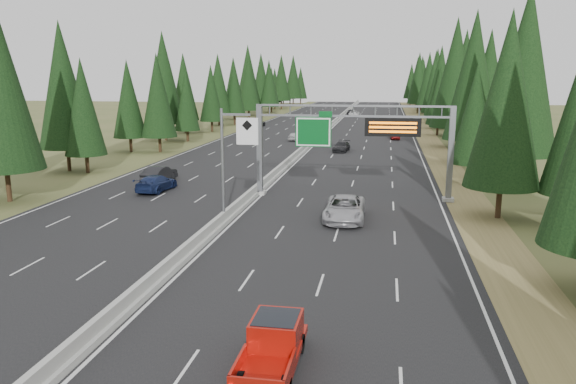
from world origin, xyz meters
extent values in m
cube|color=black|center=(0.00, 80.00, 0.04)|extent=(32.00, 260.00, 0.08)
cube|color=olive|center=(17.80, 80.00, 0.03)|extent=(3.60, 260.00, 0.06)
cube|color=#4A5728|center=(-17.80, 80.00, 0.03)|extent=(3.60, 260.00, 0.06)
cube|color=#999994|center=(0.00, 80.00, 0.23)|extent=(0.70, 260.00, 0.30)
cube|color=#999994|center=(0.00, 80.00, 0.63)|extent=(0.30, 260.00, 0.60)
cube|color=slate|center=(0.35, 35.00, 3.98)|extent=(0.45, 0.45, 7.80)
cube|color=#999994|center=(0.35, 35.00, 0.23)|extent=(0.90, 0.90, 0.30)
cube|color=slate|center=(16.20, 35.00, 3.98)|extent=(0.45, 0.45, 7.80)
cube|color=#999994|center=(16.20, 35.00, 0.23)|extent=(0.90, 0.90, 0.30)
cube|color=slate|center=(8.28, 35.00, 7.80)|extent=(15.85, 0.35, 0.16)
cube|color=slate|center=(8.28, 35.00, 6.96)|extent=(15.85, 0.35, 0.16)
cube|color=#054C19|center=(5.00, 34.75, 5.63)|extent=(3.00, 0.10, 2.50)
cube|color=silver|center=(5.00, 34.69, 5.63)|extent=(2.85, 0.02, 2.35)
cube|color=#054C19|center=(6.00, 34.75, 7.13)|extent=(1.10, 0.10, 0.45)
cube|color=black|center=(11.50, 34.70, 6.13)|extent=(4.50, 0.40, 1.50)
cube|color=orange|center=(11.50, 34.48, 6.48)|extent=(3.80, 0.02, 0.18)
cube|color=orange|center=(11.50, 34.48, 6.13)|extent=(3.80, 0.02, 0.18)
cube|color=orange|center=(11.50, 34.48, 5.78)|extent=(3.80, 0.02, 0.18)
cylinder|color=slate|center=(0.00, 25.00, 4.08)|extent=(0.20, 0.20, 8.00)
cube|color=#999994|center=(0.00, 25.00, 0.18)|extent=(0.50, 0.50, 0.20)
cube|color=slate|center=(1.00, 25.00, 7.68)|extent=(2.00, 0.15, 0.15)
cube|color=silver|center=(1.80, 24.88, 6.58)|extent=(1.50, 0.06, 1.80)
cylinder|color=black|center=(19.22, 30.07, 1.18)|extent=(0.40, 0.40, 2.36)
cone|color=black|center=(19.22, 30.07, 8.57)|extent=(5.32, 5.32, 12.42)
cylinder|color=black|center=(24.06, 29.27, 1.09)|extent=(0.40, 0.40, 2.19)
cylinder|color=black|center=(19.29, 44.53, 0.92)|extent=(0.40, 0.40, 1.83)
cone|color=black|center=(19.29, 44.53, 6.64)|extent=(4.12, 4.12, 9.61)
cylinder|color=black|center=(23.31, 43.63, 1.47)|extent=(0.40, 0.40, 2.94)
cone|color=black|center=(23.31, 43.63, 10.65)|extent=(6.61, 6.61, 15.43)
cylinder|color=black|center=(20.74, 57.11, 1.41)|extent=(0.40, 0.40, 2.83)
cone|color=black|center=(20.74, 57.11, 10.24)|extent=(6.36, 6.36, 14.83)
cylinder|color=black|center=(23.88, 57.10, 0.89)|extent=(0.40, 0.40, 1.79)
cone|color=black|center=(23.88, 57.10, 6.48)|extent=(4.02, 4.02, 9.38)
cylinder|color=black|center=(20.38, 72.28, 1.46)|extent=(0.40, 0.40, 2.93)
cone|color=black|center=(20.38, 72.28, 10.61)|extent=(6.58, 6.58, 15.36)
cylinder|color=black|center=(24.94, 72.12, 1.33)|extent=(0.40, 0.40, 2.66)
cone|color=black|center=(24.94, 72.12, 9.63)|extent=(5.98, 5.98, 13.95)
cylinder|color=black|center=(19.81, 89.08, 0.94)|extent=(0.40, 0.40, 1.88)
cone|color=black|center=(19.81, 89.08, 6.81)|extent=(4.23, 4.23, 9.86)
cylinder|color=black|center=(23.53, 86.79, 1.41)|extent=(0.40, 0.40, 2.83)
cone|color=black|center=(23.53, 86.79, 10.25)|extent=(6.36, 6.36, 14.85)
cylinder|color=black|center=(20.98, 101.56, 1.27)|extent=(0.40, 0.40, 2.54)
cone|color=black|center=(20.98, 101.56, 9.22)|extent=(5.72, 5.72, 13.36)
cylinder|color=black|center=(23.24, 103.36, 1.05)|extent=(0.40, 0.40, 2.10)
cone|color=black|center=(23.24, 103.36, 7.63)|extent=(4.74, 4.74, 11.05)
cylinder|color=black|center=(20.86, 115.66, 1.14)|extent=(0.40, 0.40, 2.28)
cone|color=black|center=(20.86, 115.66, 8.27)|extent=(5.13, 5.13, 11.98)
cylinder|color=black|center=(24.10, 117.44, 1.03)|extent=(0.40, 0.40, 2.05)
cone|color=black|center=(24.10, 117.44, 7.43)|extent=(4.61, 4.61, 10.77)
cylinder|color=black|center=(20.93, 132.55, 1.27)|extent=(0.40, 0.40, 2.54)
cone|color=black|center=(20.93, 132.55, 9.22)|extent=(5.72, 5.72, 13.35)
cylinder|color=black|center=(24.99, 130.27, 1.07)|extent=(0.40, 0.40, 2.14)
cone|color=black|center=(24.99, 130.27, 7.76)|extent=(4.82, 4.82, 11.24)
cylinder|color=black|center=(19.31, 147.09, 1.31)|extent=(0.40, 0.40, 2.62)
cone|color=black|center=(19.31, 147.09, 9.50)|extent=(5.90, 5.90, 13.77)
cylinder|color=black|center=(24.04, 147.65, 1.39)|extent=(0.40, 0.40, 2.79)
cone|color=black|center=(24.04, 147.65, 10.11)|extent=(6.27, 6.27, 14.64)
cylinder|color=black|center=(20.80, 159.17, 1.27)|extent=(0.40, 0.40, 2.54)
cone|color=black|center=(20.80, 159.17, 9.21)|extent=(5.72, 5.72, 13.35)
cylinder|color=black|center=(24.83, 162.44, 1.41)|extent=(0.40, 0.40, 2.82)
cone|color=black|center=(24.83, 162.44, 10.21)|extent=(6.34, 6.34, 14.79)
cylinder|color=black|center=(20.37, 176.72, 1.29)|extent=(0.40, 0.40, 2.59)
cone|color=black|center=(20.37, 176.72, 9.37)|extent=(5.82, 5.82, 13.58)
cylinder|color=black|center=(24.94, 173.66, 0.98)|extent=(0.40, 0.40, 1.97)
cone|color=black|center=(24.94, 173.66, 7.13)|extent=(4.43, 4.43, 10.33)
cylinder|color=black|center=(19.15, 192.13, 1.15)|extent=(0.40, 0.40, 2.30)
cone|color=black|center=(19.15, 192.13, 8.33)|extent=(5.17, 5.17, 12.06)
cylinder|color=black|center=(23.15, 191.15, 1.24)|extent=(0.40, 0.40, 2.48)
cone|color=black|center=(23.15, 191.15, 9.00)|extent=(5.59, 5.59, 13.04)
cylinder|color=black|center=(-19.41, 28.83, 1.36)|extent=(0.40, 0.40, 2.73)
cylinder|color=black|center=(-20.43, 43.12, 0.97)|extent=(0.40, 0.40, 1.93)
cone|color=black|center=(-20.43, 43.12, 7.01)|extent=(4.35, 4.35, 10.16)
cylinder|color=black|center=(-23.01, 43.87, 1.28)|extent=(0.40, 0.40, 2.55)
cone|color=black|center=(-23.01, 43.87, 9.24)|extent=(5.74, 5.74, 13.39)
cylinder|color=black|center=(-19.10, 59.77, 1.06)|extent=(0.40, 0.40, 2.11)
cone|color=black|center=(-19.10, 59.77, 7.65)|extent=(4.75, 4.75, 11.08)
cylinder|color=black|center=(-23.26, 59.68, 0.99)|extent=(0.40, 0.40, 1.98)
cone|color=black|center=(-23.26, 59.68, 7.17)|extent=(4.45, 4.45, 10.38)
cylinder|color=black|center=(-19.77, 72.51, 0.88)|extent=(0.40, 0.40, 1.76)
cone|color=black|center=(-19.77, 72.51, 6.39)|extent=(3.97, 3.97, 9.26)
cylinder|color=black|center=(-23.80, 73.60, 1.37)|extent=(0.40, 0.40, 2.73)
cone|color=black|center=(-23.80, 73.60, 9.90)|extent=(6.14, 6.14, 14.34)
cylinder|color=black|center=(-20.79, 88.47, 0.98)|extent=(0.40, 0.40, 1.95)
cone|color=black|center=(-20.79, 88.47, 7.07)|extent=(4.39, 4.39, 10.24)
cylinder|color=black|center=(-24.92, 85.62, 1.13)|extent=(0.40, 0.40, 2.27)
cone|color=black|center=(-24.92, 85.62, 8.22)|extent=(5.10, 5.10, 11.91)
cylinder|color=black|center=(-20.59, 103.71, 1.04)|extent=(0.40, 0.40, 2.08)
cone|color=black|center=(-20.59, 103.71, 7.56)|extent=(4.69, 4.69, 10.94)
cylinder|color=black|center=(-23.42, 101.69, 1.17)|extent=(0.40, 0.40, 2.34)
cone|color=black|center=(-23.42, 101.69, 8.49)|extent=(5.27, 5.27, 12.30)
cylinder|color=black|center=(-20.23, 114.95, 1.18)|extent=(0.40, 0.40, 2.36)
cone|color=black|center=(-20.23, 114.95, 8.56)|extent=(5.32, 5.32, 12.40)
cylinder|color=black|center=(-24.80, 118.72, 1.16)|extent=(0.40, 0.40, 2.32)
cone|color=black|center=(-24.80, 118.72, 8.41)|extent=(5.22, 5.22, 12.18)
cylinder|color=black|center=(-19.09, 132.34, 1.14)|extent=(0.40, 0.40, 2.28)
cone|color=black|center=(-19.09, 132.34, 8.25)|extent=(5.12, 5.12, 11.94)
cylinder|color=black|center=(-24.53, 131.95, 1.43)|extent=(0.40, 0.40, 2.87)
cone|color=black|center=(-24.53, 131.95, 10.40)|extent=(6.46, 6.46, 15.06)
cylinder|color=black|center=(-20.92, 144.33, 1.00)|extent=(0.40, 0.40, 1.99)
cone|color=black|center=(-20.92, 144.33, 7.23)|extent=(4.49, 4.49, 10.47)
cylinder|color=black|center=(-24.07, 145.32, 1.31)|extent=(0.40, 0.40, 2.62)
cone|color=black|center=(-24.07, 145.32, 9.49)|extent=(5.89, 5.89, 13.75)
cylinder|color=black|center=(-20.89, 159.36, 1.32)|extent=(0.40, 0.40, 2.63)
cone|color=black|center=(-20.89, 159.36, 9.55)|extent=(5.93, 5.93, 13.83)
cylinder|color=black|center=(-23.45, 161.95, 0.99)|extent=(0.40, 0.40, 1.98)
cone|color=black|center=(-23.45, 161.95, 7.19)|extent=(4.46, 4.46, 10.41)
cylinder|color=black|center=(-20.02, 176.23, 1.35)|extent=(0.40, 0.40, 2.69)
cone|color=black|center=(-20.02, 176.23, 9.77)|extent=(6.06, 6.06, 14.15)
cylinder|color=black|center=(-23.53, 177.00, 0.94)|extent=(0.40, 0.40, 1.87)
cone|color=black|center=(-23.53, 177.00, 6.79)|extent=(4.21, 4.21, 9.83)
cylinder|color=black|center=(-19.41, 188.75, 1.05)|extent=(0.40, 0.40, 2.10)
cone|color=black|center=(-19.41, 188.75, 7.61)|extent=(4.73, 4.73, 11.03)
cylinder|color=black|center=(-23.71, 191.54, 0.95)|extent=(0.40, 0.40, 1.89)
cone|color=black|center=(-23.71, 191.54, 6.85)|extent=(4.25, 4.25, 9.92)
imported|color=#A8A7AC|center=(8.25, 27.42, 0.92)|extent=(2.85, 6.10, 1.69)
cylinder|color=black|center=(6.52, 4.45, 0.44)|extent=(0.27, 0.73, 0.73)
cylinder|color=black|center=(6.52, 7.46, 0.44)|extent=(0.27, 0.73, 0.73)
cylinder|color=black|center=(8.06, 7.46, 0.44)|extent=(0.27, 0.73, 0.73)
cube|color=#A3130A|center=(7.29, 6.00, 0.58)|extent=(1.82, 5.10, 0.27)
cube|color=#A3130A|center=(7.29, 6.82, 1.22)|extent=(1.73, 2.00, 1.00)
cube|color=black|center=(7.29, 6.82, 1.49)|extent=(1.55, 1.73, 0.50)
cube|color=#A3130A|center=(6.43, 4.63, 0.90)|extent=(0.09, 2.18, 0.55)
cube|color=#A3130A|center=(8.16, 4.63, 0.90)|extent=(0.09, 2.18, 0.55)
imported|color=#114E29|center=(2.08, 71.17, 0.79)|extent=(1.84, 4.21, 1.41)
imported|color=#5A0D0C|center=(12.46, 80.70, 0.74)|extent=(1.62, 4.06, 1.31)
imported|color=black|center=(5.09, 64.43, 0.76)|extent=(2.34, 4.82, 1.35)
imported|color=silver|center=(3.04, 129.91, 0.83)|extent=(2.53, 5.42, 1.50)
imported|color=black|center=(1.50, 138.58, 0.74)|extent=(1.87, 3.96, 1.31)
imported|color=black|center=(-10.52, 38.88, 0.87)|extent=(1.99, 4.92, 1.59)
imported|color=#15224C|center=(-9.10, 34.77, 0.82)|extent=(2.48, 5.26, 1.48)
imported|color=#B4B4B4|center=(-3.32, 76.33, 0.74)|extent=(1.81, 3.97, 1.32)
imported|color=black|center=(-14.50, 99.93, 0.73)|extent=(2.46, 4.81, 1.30)
camera|label=1|loc=(10.94, -11.67, 10.26)|focal=35.00mm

